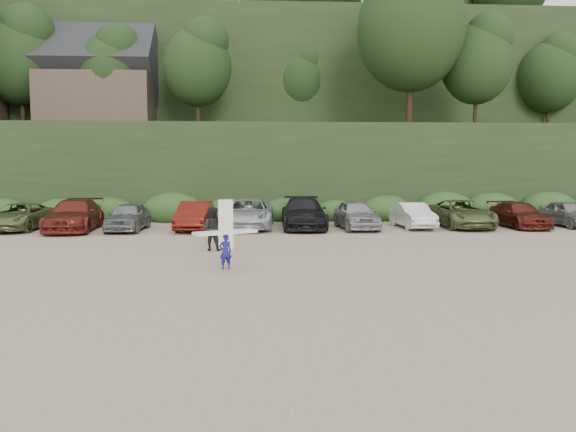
{
  "coord_description": "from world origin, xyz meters",
  "views": [
    {
      "loc": [
        -0.51,
        -19.35,
        3.27
      ],
      "look_at": [
        0.83,
        3.0,
        1.3
      ],
      "focal_mm": 35.0,
      "sensor_mm": 36.0,
      "label": 1
    }
  ],
  "objects": [
    {
      "name": "ground",
      "position": [
        0.0,
        0.0,
        0.0
      ],
      "size": [
        120.0,
        120.0,
        0.0
      ],
      "primitive_type": "plane",
      "color": "tan",
      "rests_on": "ground"
    },
    {
      "name": "child_surfer",
      "position": [
        -1.45,
        -1.49,
        0.83
      ],
      "size": [
        2.08,
        1.45,
        1.23
      ],
      "color": "navy",
      "rests_on": "ground"
    },
    {
      "name": "adult_surfer",
      "position": [
        -2.1,
        2.52,
        0.87
      ],
      "size": [
        1.31,
        0.89,
        2.01
      ],
      "color": "black",
      "rests_on": "ground"
    },
    {
      "name": "parked_cars",
      "position": [
        -0.42,
        10.07,
        0.75
      ],
      "size": [
        39.73,
        6.28,
        1.65
      ],
      "color": "#ABABB0",
      "rests_on": "ground"
    },
    {
      "name": "hillside_backdrop",
      "position": [
        -0.26,
        35.93,
        11.22
      ],
      "size": [
        90.0,
        41.5,
        28.0
      ],
      "color": "black",
      "rests_on": "ground"
    }
  ]
}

